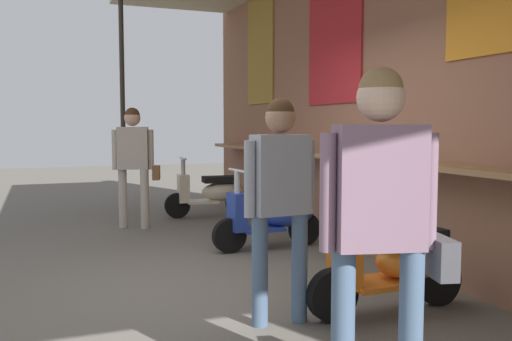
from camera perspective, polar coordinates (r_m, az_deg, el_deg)
name	(u,v)px	position (r m, az deg, el deg)	size (l,w,h in m)	color
ground_plane	(219,284)	(5.23, -3.87, -11.66)	(31.57, 31.57, 0.00)	#605B54
market_stall_facade	(392,67)	(5.89, 13.92, 10.30)	(11.28, 2.43, 3.71)	#8C5B44
scooter_cream	(213,192)	(8.94, -4.47, -2.28)	(0.49, 1.40, 0.97)	beige
scooter_blue	(274,216)	(6.62, 1.90, -4.73)	(0.48, 1.40, 0.97)	#233D9E
scooter_orange	(397,263)	(4.54, 14.35, -9.26)	(0.46, 1.40, 0.97)	orange
shopper_with_handbag	(134,155)	(8.03, -12.50, 1.62)	(0.36, 0.68, 1.72)	#ADA393
shopper_browsing	(280,186)	(4.02, 2.51, -1.63)	(0.23, 0.57, 1.67)	slate
shopper_passing	(382,205)	(2.77, 12.87, -3.54)	(0.35, 0.69, 1.75)	slate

